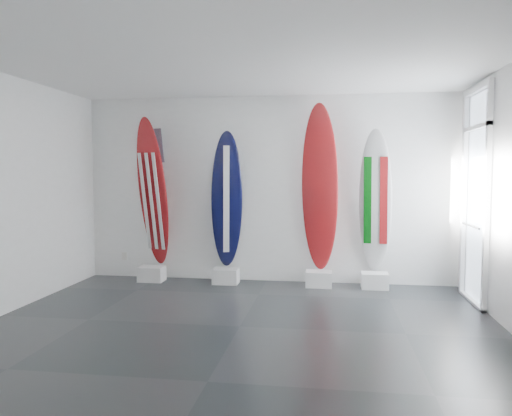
% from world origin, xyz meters
% --- Properties ---
extents(floor, '(6.00, 6.00, 0.00)m').
position_xyz_m(floor, '(0.00, 0.00, 0.00)').
color(floor, black).
rests_on(floor, ground).
extents(ceiling, '(6.00, 6.00, 0.00)m').
position_xyz_m(ceiling, '(0.00, 0.00, 3.00)').
color(ceiling, white).
rests_on(ceiling, wall_back).
extents(wall_back, '(6.00, 0.00, 6.00)m').
position_xyz_m(wall_back, '(0.00, 2.50, 1.50)').
color(wall_back, white).
rests_on(wall_back, ground).
extents(wall_front, '(6.00, 0.00, 6.00)m').
position_xyz_m(wall_front, '(0.00, -2.50, 1.50)').
color(wall_front, white).
rests_on(wall_front, ground).
extents(display_block_usa, '(0.40, 0.30, 0.24)m').
position_xyz_m(display_block_usa, '(-1.86, 2.18, 0.12)').
color(display_block_usa, white).
rests_on(display_block_usa, floor).
extents(surfboard_usa, '(0.67, 0.60, 2.43)m').
position_xyz_m(surfboard_usa, '(-1.86, 2.28, 1.45)').
color(surfboard_usa, maroon).
rests_on(surfboard_usa, display_block_usa).
extents(display_block_navy, '(0.40, 0.30, 0.24)m').
position_xyz_m(display_block_navy, '(-0.62, 2.18, 0.12)').
color(display_block_navy, white).
rests_on(display_block_navy, floor).
extents(surfboard_navy, '(0.57, 0.48, 2.19)m').
position_xyz_m(surfboard_navy, '(-0.62, 2.28, 1.33)').
color(surfboard_navy, black).
rests_on(surfboard_navy, display_block_navy).
extents(display_block_swiss, '(0.40, 0.30, 0.24)m').
position_xyz_m(display_block_swiss, '(0.86, 2.18, 0.12)').
color(display_block_swiss, white).
rests_on(display_block_swiss, floor).
extents(surfboard_swiss, '(0.63, 0.38, 2.60)m').
position_xyz_m(surfboard_swiss, '(0.86, 2.28, 1.54)').
color(surfboard_swiss, maroon).
rests_on(surfboard_swiss, display_block_swiss).
extents(display_block_italy, '(0.40, 0.30, 0.24)m').
position_xyz_m(display_block_italy, '(1.70, 2.18, 0.12)').
color(display_block_italy, white).
rests_on(display_block_italy, floor).
extents(surfboard_italy, '(0.54, 0.39, 2.20)m').
position_xyz_m(surfboard_italy, '(1.70, 2.28, 1.34)').
color(surfboard_italy, silver).
rests_on(surfboard_italy, display_block_italy).
extents(wall_outlet, '(0.09, 0.02, 0.13)m').
position_xyz_m(wall_outlet, '(-2.45, 2.48, 0.35)').
color(wall_outlet, silver).
rests_on(wall_outlet, wall_back).
extents(glass_door, '(0.12, 1.16, 2.85)m').
position_xyz_m(glass_door, '(2.97, 1.55, 1.43)').
color(glass_door, white).
rests_on(glass_door, floor).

